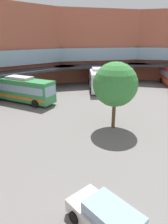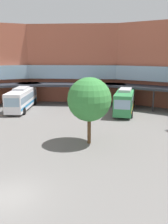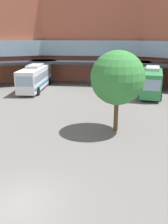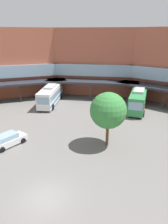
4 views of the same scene
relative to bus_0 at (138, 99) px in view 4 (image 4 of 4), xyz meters
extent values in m
plane|color=slate|center=(-2.91, -26.05, -1.87)|extent=(120.46, 120.46, 0.00)
cube|color=#282B33|center=(4.58, 3.23, 1.69)|extent=(19.79, 8.68, 0.40)
cylinder|color=#2D2D33|center=(4.19, 1.68, -0.09)|extent=(0.20, 0.20, 3.56)
cube|color=#AD5942|center=(-11.63, 8.08, 5.24)|extent=(20.28, 10.62, 14.23)
cube|color=#8CADC6|center=(-11.48, 7.50, 3.82)|extent=(18.46, 10.37, 2.49)
cube|color=#282B33|center=(-10.39, 3.23, 1.69)|extent=(19.79, 8.68, 0.40)
cylinder|color=#2D2D33|center=(-10.00, 1.68, -0.09)|extent=(0.20, 0.20, 3.56)
cube|color=#AD5942|center=(-26.95, -0.30, 5.24)|extent=(18.28, 17.63, 14.23)
cube|color=#8CADC6|center=(-26.54, -0.74, 3.82)|extent=(17.02, 16.48, 2.49)
cube|color=#282B33|center=(-23.53, -3.96, 1.69)|extent=(16.91, 16.16, 0.40)
cylinder|color=#2D2D33|center=(-22.44, -5.12, -0.09)|extent=(0.20, 0.20, 3.56)
cube|color=#338C4C|center=(0.00, 0.02, -0.03)|extent=(3.52, 10.78, 2.99)
cube|color=#8CADC6|center=(0.00, 0.02, 0.33)|extent=(3.51, 10.15, 0.96)
cube|color=orange|center=(0.00, 0.02, -0.86)|extent=(3.52, 10.57, 0.36)
cube|color=#8CADC6|center=(0.50, -5.21, 0.33)|extent=(2.22, 0.33, 1.32)
cube|color=#B2B2B7|center=(0.00, 0.02, 1.65)|extent=(2.12, 3.96, 0.36)
cylinder|color=black|center=(1.60, -3.45, -1.32)|extent=(0.40, 1.12, 1.10)
cylinder|color=black|center=(-0.92, -3.69, -1.32)|extent=(0.40, 1.12, 1.10)
cylinder|color=black|center=(0.91, 3.72, -1.32)|extent=(0.40, 1.12, 1.10)
cylinder|color=black|center=(-1.60, 3.48, -1.32)|extent=(0.40, 1.12, 1.10)
cube|color=white|center=(-16.33, -3.52, -0.06)|extent=(5.65, 11.09, 2.93)
cube|color=#8CADC6|center=(-16.33, -3.52, 0.30)|extent=(5.50, 10.49, 0.94)
cube|color=#267FBF|center=(-16.33, -3.52, -0.88)|extent=(5.61, 10.89, 0.35)
cube|color=#8CADC6|center=(-14.72, -8.64, 0.30)|extent=(2.15, 0.78, 1.29)
cube|color=#B2B2B7|center=(-16.33, -3.52, 1.59)|extent=(2.85, 4.25, 0.36)
cylinder|color=black|center=(-14.02, -6.66, -1.32)|extent=(0.62, 1.14, 1.10)
cylinder|color=black|center=(-16.42, -7.41, -1.32)|extent=(0.62, 1.14, 1.10)
cylinder|color=black|center=(-16.23, 0.37, -1.32)|extent=(0.62, 1.14, 1.10)
cylinder|color=black|center=(-18.63, -0.38, -1.32)|extent=(0.62, 1.14, 1.10)
cube|color=silver|center=(-12.18, -20.07, -1.32)|extent=(2.91, 4.72, 0.75)
cube|color=#8CADC6|center=(-12.25, -20.31, -0.64)|extent=(2.23, 2.97, 0.60)
cylinder|color=black|center=(-12.66, -18.43, -1.54)|extent=(0.39, 0.69, 0.66)
cylinder|color=black|center=(-10.92, -18.92, -1.54)|extent=(0.39, 0.69, 0.66)
cylinder|color=black|center=(-11.70, -21.71, -1.54)|extent=(0.39, 0.69, 0.66)
cylinder|color=brown|center=(-1.04, -15.13, -0.20)|extent=(0.36, 0.36, 3.35)
sphere|color=#38843D|center=(-1.04, -15.13, 2.68)|extent=(4.36, 4.36, 4.36)
camera|label=1|loc=(-18.76, -22.95, 6.89)|focal=32.13mm
camera|label=2|loc=(6.16, -37.77, 6.99)|focal=39.40mm
camera|label=3|loc=(3.61, -33.89, 5.97)|focal=38.72mm
camera|label=4|loc=(5.76, -37.89, 11.19)|focal=34.21mm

